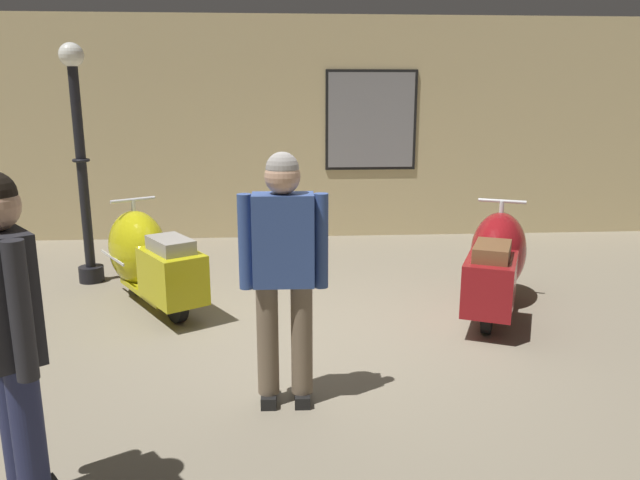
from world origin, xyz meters
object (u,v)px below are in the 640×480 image
Objects in this scene: visitor_1 at (284,264)px; visitor_0 at (9,328)px; scooter_1 at (496,262)px; lamppost at (81,162)px; scooter_0 at (147,258)px.

visitor_0 is at bearing 130.64° from visitor_1.
visitor_1 is at bearing 2.46° from visitor_0.
scooter_1 is at bearing 2.95° from visitor_0.
visitor_1 is at bearing -53.59° from lamppost.
visitor_1 reaches higher than scooter_1.
lamppost is at bearing 98.71° from scooter_1.
visitor_0 is 1.01× the size of visitor_1.
scooter_1 is at bearing -15.43° from lamppost.
visitor_0 is at bearing 154.04° from scooter_1.
scooter_1 is 1.02× the size of visitor_1.
lamppost is at bearing 37.65° from visitor_1.
scooter_0 is 0.98× the size of visitor_1.
scooter_1 is at bearing -48.57° from visitor_1.
visitor_1 reaches higher than scooter_0.
visitor_0 is at bearing -77.70° from lamppost.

